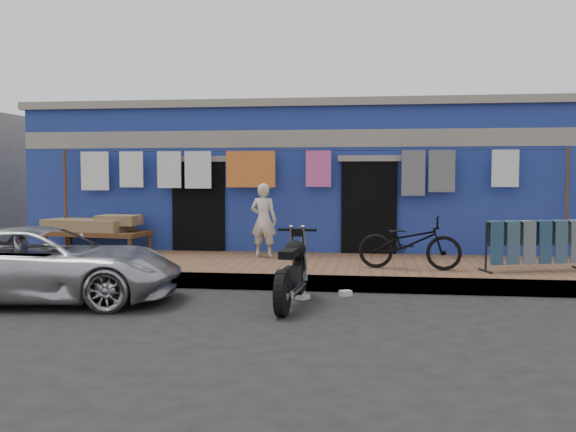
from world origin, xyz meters
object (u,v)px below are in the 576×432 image
object	(u,v)px
seated_person	(264,220)
motorcycle	(292,269)
car	(45,263)
jeans_rack	(534,245)
charpoy	(98,234)
bicycle	(410,237)

from	to	relation	value
seated_person	motorcycle	bearing A→B (deg)	116.74
car	jeans_rack	bearing A→B (deg)	-80.08
motorcycle	charpoy	size ratio (longest dim) A/B	0.72
charpoy	seated_person	bearing A→B (deg)	-4.96
seated_person	jeans_rack	xyz separation A→B (m)	(4.71, -1.15, -0.28)
bicycle	charpoy	world-z (taller)	bicycle
seated_person	motorcycle	size ratio (longest dim) A/B	0.86
motorcycle	jeans_rack	bearing A→B (deg)	33.06
seated_person	bicycle	size ratio (longest dim) A/B	0.84
seated_person	bicycle	xyz separation A→B (m)	(2.69, -1.23, -0.16)
bicycle	charpoy	size ratio (longest dim) A/B	0.73
seated_person	jeans_rack	size ratio (longest dim) A/B	0.78
charpoy	car	bearing A→B (deg)	-76.86
car	charpoy	distance (m)	3.83
car	seated_person	world-z (taller)	seated_person
car	bicycle	distance (m)	5.73
motorcycle	charpoy	xyz separation A→B (m)	(-4.44, 3.60, 0.09)
charpoy	motorcycle	bearing A→B (deg)	-39.04
seated_person	charpoy	size ratio (longest dim) A/B	0.62
bicycle	seated_person	bearing A→B (deg)	72.44
seated_person	bicycle	distance (m)	2.96
jeans_rack	seated_person	bearing A→B (deg)	166.27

